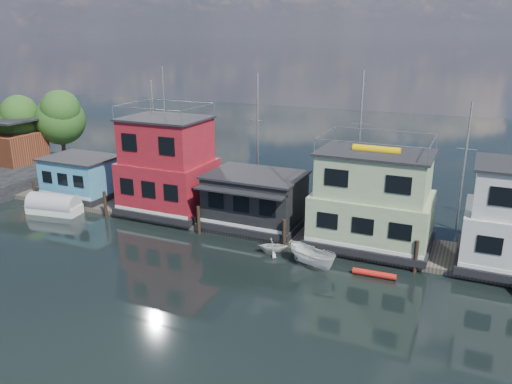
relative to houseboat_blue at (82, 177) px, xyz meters
The scene contains 13 objects.
ground 21.75m from the houseboat_blue, 33.69° to the right, with size 160.00×160.00×0.00m, color black.
dock 18.11m from the houseboat_blue, ahead, with size 48.00×5.00×0.40m, color #595147.
houseboat_blue is the anchor object (origin of this frame).
houseboat_red 9.69m from the houseboat_blue, ahead, with size 7.40×5.90×11.86m.
houseboat_dark 17.50m from the houseboat_blue, ahead, with size 7.40×6.10×4.06m.
houseboat_green 26.53m from the houseboat_blue, ahead, with size 8.40×5.90×7.03m.
pilings 17.92m from the houseboat_blue, ahead, with size 42.28×0.28×2.20m.
background_masts 23.77m from the houseboat_blue, 14.77° to the left, with size 36.40×0.16×12.00m.
shore 13.32m from the houseboat_blue, 163.07° to the left, with size 12.40×15.72×8.24m.
motorboat 24.32m from the houseboat_blue, 11.42° to the right, with size 1.39×3.70×1.43m, color white.
red_kayak 28.21m from the houseboat_blue, ahead, with size 0.40×0.40×2.71m, color red.
dinghy_white 21.00m from the houseboat_blue, 10.58° to the right, with size 1.84×2.14×1.13m, color silver.
tarp_runabout 4.22m from the houseboat_blue, 84.43° to the right, with size 4.79×2.48×1.85m.
Camera 1 is at (14.67, -21.48, 14.57)m, focal length 35.00 mm.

